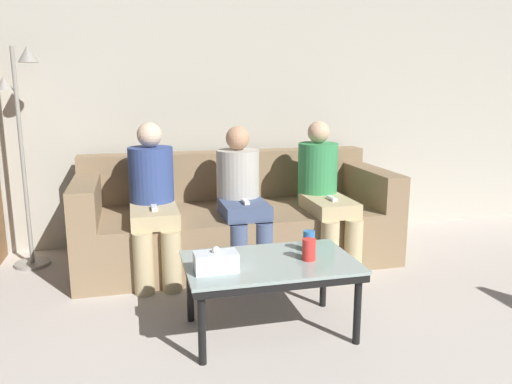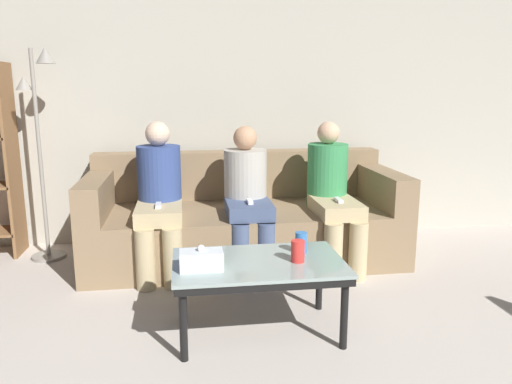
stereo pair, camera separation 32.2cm
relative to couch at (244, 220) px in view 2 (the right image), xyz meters
The scene contains 10 objects.
wall_back 1.15m from the couch, 90.00° to the left, with size 12.00×0.06×2.60m.
couch is the anchor object (origin of this frame).
coffee_table 1.27m from the couch, 93.39° to the right, with size 0.92×0.57×0.41m.
cup_near_left 1.20m from the couch, 81.20° to the right, with size 0.07×0.07×0.12m.
cup_near_right 1.33m from the couch, 84.31° to the right, with size 0.07×0.07×0.12m.
tissue_box 1.42m from the couch, 105.82° to the right, with size 0.22×0.12×0.13m.
standing_lamp 1.68m from the couch, behind, with size 0.31×0.26×1.62m.
seated_person_left_end 0.73m from the couch, 160.56° to the right, with size 0.32×0.68×1.08m.
seated_person_mid_left 0.34m from the couch, 90.00° to the right, with size 0.32×0.64×1.05m.
seated_person_mid_right 0.73m from the couch, 20.85° to the right, with size 0.31×0.72×1.07m.
Camera 2 is at (-0.46, -0.52, 1.33)m, focal length 35.00 mm.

